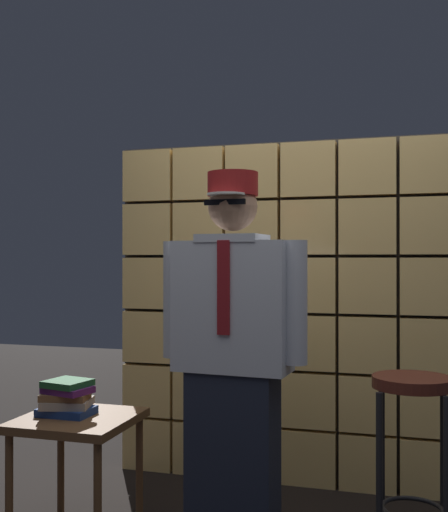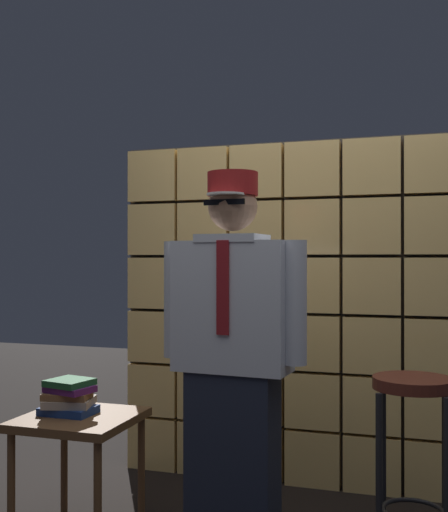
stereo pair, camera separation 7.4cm
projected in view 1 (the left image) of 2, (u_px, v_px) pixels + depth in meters
glass_block_wall at (309, 314)px, 3.68m from camera, size 2.37×0.10×2.04m
standing_person at (233, 355)px, 2.81m from camera, size 0.68×0.30×1.70m
bar_stool at (412, 425)px, 2.70m from camera, size 0.34×0.34×0.81m
side_table at (78, 433)px, 2.98m from camera, size 0.52×0.52×0.57m
book_stack at (67, 399)px, 3.00m from camera, size 0.26×0.24×0.17m
coffee_mug at (61, 406)px, 2.99m from camera, size 0.13×0.08×0.09m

